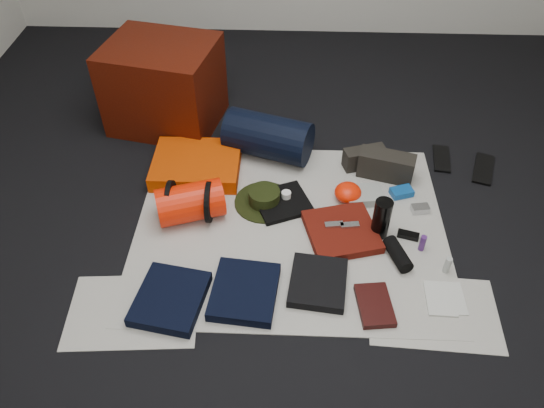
{
  "coord_description": "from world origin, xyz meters",
  "views": [
    {
      "loc": [
        -0.02,
        -1.91,
        2.0
      ],
      "look_at": [
        -0.1,
        0.07,
        0.1
      ],
      "focal_mm": 35.0,
      "sensor_mm": 36.0,
      "label": 1
    }
  ],
  "objects_px": {
    "water_bottle": "(381,218)",
    "red_cabinet": "(164,85)",
    "sleeping_pad": "(197,165)",
    "compact_camera": "(420,209)",
    "navy_duffel": "(268,137)",
    "paperback_book": "(375,305)",
    "stuff_sack": "(190,202)"
  },
  "relations": [
    {
      "from": "navy_duffel",
      "to": "compact_camera",
      "type": "distance_m",
      "value": 0.96
    },
    {
      "from": "sleeping_pad",
      "to": "paperback_book",
      "type": "xyz_separation_m",
      "value": [
        0.94,
        -0.92,
        -0.03
      ]
    },
    {
      "from": "navy_duffel",
      "to": "water_bottle",
      "type": "relative_size",
      "value": 2.21
    },
    {
      "from": "stuff_sack",
      "to": "compact_camera",
      "type": "distance_m",
      "value": 1.22
    },
    {
      "from": "red_cabinet",
      "to": "navy_duffel",
      "type": "xyz_separation_m",
      "value": [
        0.66,
        -0.33,
        -0.13
      ]
    },
    {
      "from": "stuff_sack",
      "to": "compact_camera",
      "type": "height_order",
      "value": "stuff_sack"
    },
    {
      "from": "sleeping_pad",
      "to": "water_bottle",
      "type": "bearing_deg",
      "value": -24.81
    },
    {
      "from": "red_cabinet",
      "to": "compact_camera",
      "type": "height_order",
      "value": "red_cabinet"
    },
    {
      "from": "sleeping_pad",
      "to": "stuff_sack",
      "type": "distance_m",
      "value": 0.38
    },
    {
      "from": "red_cabinet",
      "to": "paperback_book",
      "type": "xyz_separation_m",
      "value": [
        1.19,
        -1.42,
        -0.24
      ]
    },
    {
      "from": "water_bottle",
      "to": "paperback_book",
      "type": "height_order",
      "value": "water_bottle"
    },
    {
      "from": "water_bottle",
      "to": "sleeping_pad",
      "type": "bearing_deg",
      "value": 155.19
    },
    {
      "from": "paperback_book",
      "to": "compact_camera",
      "type": "bearing_deg",
      "value": 57.39
    },
    {
      "from": "sleeping_pad",
      "to": "compact_camera",
      "type": "bearing_deg",
      "value": -13.13
    },
    {
      "from": "compact_camera",
      "to": "stuff_sack",
      "type": "bearing_deg",
      "value": 174.92
    },
    {
      "from": "compact_camera",
      "to": "red_cabinet",
      "type": "bearing_deg",
      "value": 143.06
    },
    {
      "from": "red_cabinet",
      "to": "sleeping_pad",
      "type": "xyz_separation_m",
      "value": [
        0.25,
        -0.5,
        -0.21
      ]
    },
    {
      "from": "water_bottle",
      "to": "red_cabinet",
      "type": "bearing_deg",
      "value": 142.46
    },
    {
      "from": "stuff_sack",
      "to": "water_bottle",
      "type": "height_order",
      "value": "water_bottle"
    },
    {
      "from": "red_cabinet",
      "to": "water_bottle",
      "type": "xyz_separation_m",
      "value": [
        1.25,
        -0.96,
        -0.15
      ]
    },
    {
      "from": "red_cabinet",
      "to": "compact_camera",
      "type": "bearing_deg",
      "value": -15.72
    },
    {
      "from": "paperback_book",
      "to": "stuff_sack",
      "type": "bearing_deg",
      "value": 142.13
    },
    {
      "from": "red_cabinet",
      "to": "navy_duffel",
      "type": "relative_size",
      "value": 1.28
    },
    {
      "from": "navy_duffel",
      "to": "paperback_book",
      "type": "xyz_separation_m",
      "value": [
        0.53,
        -1.09,
        -0.11
      ]
    },
    {
      "from": "paperback_book",
      "to": "water_bottle",
      "type": "bearing_deg",
      "value": 74.83
    },
    {
      "from": "stuff_sack",
      "to": "navy_duffel",
      "type": "distance_m",
      "value": 0.66
    },
    {
      "from": "navy_duffel",
      "to": "sleeping_pad",
      "type": "bearing_deg",
      "value": -138.72
    },
    {
      "from": "paperback_book",
      "to": "sleeping_pad",
      "type": "bearing_deg",
      "value": 128.59
    },
    {
      "from": "stuff_sack",
      "to": "water_bottle",
      "type": "relative_size",
      "value": 1.52
    },
    {
      "from": "red_cabinet",
      "to": "paperback_book",
      "type": "relative_size",
      "value": 2.78
    },
    {
      "from": "sleeping_pad",
      "to": "navy_duffel",
      "type": "bearing_deg",
      "value": 22.85
    },
    {
      "from": "sleeping_pad",
      "to": "navy_duffel",
      "type": "distance_m",
      "value": 0.45
    }
  ]
}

